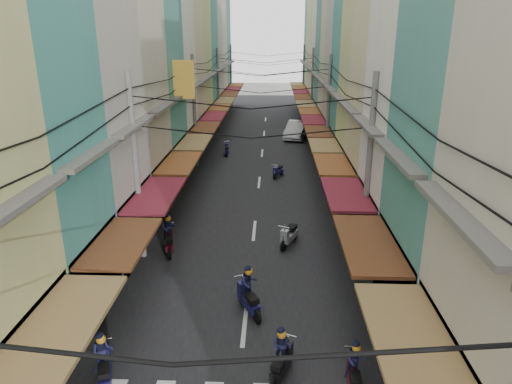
# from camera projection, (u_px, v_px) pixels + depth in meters

# --- Properties ---
(ground) EXTENTS (160.00, 160.00, 0.00)m
(ground) POSITION_uv_depth(u_px,v_px,m) (248.00, 294.00, 17.72)
(ground) COLOR slate
(ground) RESTS_ON ground
(road) EXTENTS (10.00, 80.00, 0.02)m
(road) POSITION_uv_depth(u_px,v_px,m) (261.00, 159.00, 36.59)
(road) COLOR black
(road) RESTS_ON ground
(sidewalk_left) EXTENTS (3.00, 80.00, 0.06)m
(sidewalk_left) POSITION_uv_depth(u_px,v_px,m) (181.00, 158.00, 36.82)
(sidewalk_left) COLOR gray
(sidewalk_left) RESTS_ON ground
(sidewalk_right) EXTENTS (3.00, 80.00, 0.06)m
(sidewalk_right) POSITION_uv_depth(u_px,v_px,m) (343.00, 160.00, 36.35)
(sidewalk_right) COLOR gray
(sidewalk_right) RESTS_ON ground
(building_row_left) EXTENTS (7.80, 67.67, 23.70)m
(building_row_left) POSITION_uv_depth(u_px,v_px,m) (142.00, 30.00, 30.41)
(building_row_left) COLOR silver
(building_row_left) RESTS_ON ground
(building_row_right) EXTENTS (7.80, 68.98, 22.59)m
(building_row_right) POSITION_uv_depth(u_px,v_px,m) (381.00, 36.00, 29.86)
(building_row_right) COLOR teal
(building_row_right) RESTS_ON ground
(utility_poles) EXTENTS (10.20, 66.13, 8.20)m
(utility_poles) POSITION_uv_depth(u_px,v_px,m) (260.00, 82.00, 29.72)
(utility_poles) COLOR slate
(utility_poles) RESTS_ON ground
(white_car) EXTENTS (6.07, 3.46, 2.02)m
(white_car) POSITION_uv_depth(u_px,v_px,m) (296.00, 138.00, 44.08)
(white_car) COLOR silver
(white_car) RESTS_ON ground
(bicycle) EXTENTS (1.54, 0.62, 1.05)m
(bicycle) POSITION_uv_depth(u_px,v_px,m) (395.00, 288.00, 18.17)
(bicycle) COLOR black
(bicycle) RESTS_ON ground
(moving_scooters) EXTENTS (7.57, 27.98, 1.89)m
(moving_scooters) POSITION_uv_depth(u_px,v_px,m) (235.00, 268.00, 18.60)
(moving_scooters) COLOR black
(moving_scooters) RESTS_ON ground
(parked_scooters) EXTENTS (13.31, 15.74, 1.02)m
(parked_scooters) POSITION_uv_depth(u_px,v_px,m) (403.00, 359.00, 13.49)
(parked_scooters) COLOR black
(parked_scooters) RESTS_ON ground
(pedestrians) EXTENTS (13.41, 26.09, 2.12)m
(pedestrians) POSITION_uv_depth(u_px,v_px,m) (148.00, 258.00, 18.43)
(pedestrians) COLOR #2A1F2A
(pedestrians) RESTS_ON ground
(traffic_sign) EXTENTS (0.10, 0.65, 2.98)m
(traffic_sign) POSITION_uv_depth(u_px,v_px,m) (429.00, 332.00, 11.95)
(traffic_sign) COLOR slate
(traffic_sign) RESTS_ON ground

